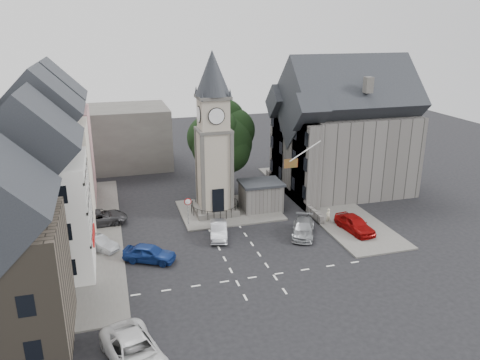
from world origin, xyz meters
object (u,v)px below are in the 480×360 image
object	(u,v)px
stone_shelter	(261,196)
pedestrian	(328,216)
car_west_blue	(149,253)
car_east_red	(355,224)
clock_tower	(214,136)

from	to	relation	value
stone_shelter	pedestrian	distance (m)	7.34
car_west_blue	pedestrian	bearing A→B (deg)	-52.25
stone_shelter	car_west_blue	bearing A→B (deg)	-146.34
car_west_blue	car_east_red	world-z (taller)	car_east_red
stone_shelter	car_east_red	world-z (taller)	stone_shelter
car_east_red	stone_shelter	bearing A→B (deg)	123.74
stone_shelter	pedestrian	world-z (taller)	stone_shelter
clock_tower	stone_shelter	distance (m)	8.15
car_east_red	pedestrian	bearing A→B (deg)	111.96
car_west_blue	car_east_red	xyz separation A→B (m)	(19.00, 0.52, 0.06)
clock_tower	car_east_red	bearing A→B (deg)	-35.38
stone_shelter	car_west_blue	distance (m)	14.80
stone_shelter	car_east_red	distance (m)	10.22
clock_tower	stone_shelter	size ratio (longest dim) A/B	3.78
clock_tower	stone_shelter	xyz separation A→B (m)	(4.80, -0.49, -6.57)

